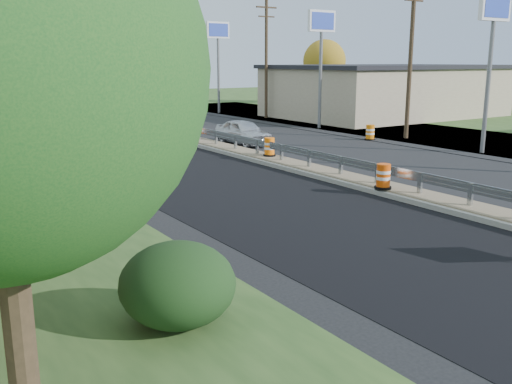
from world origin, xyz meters
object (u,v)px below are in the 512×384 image
barrel_median_far (183,131)px  car_dark_far (111,105)px  barrel_shoulder_near (370,133)px  barrel_median_mid (269,147)px  barrel_median_near (383,177)px  car_silver (244,132)px

barrel_median_far → car_dark_far: 21.02m
barrel_shoulder_near → barrel_median_mid: bearing=-164.1°
barrel_median_near → barrel_shoulder_near: (9.75, 10.55, -0.22)m
car_dark_far → barrel_median_near: bearing=90.2°
car_silver → car_dark_far: bearing=86.6°
barrel_median_near → barrel_shoulder_near: size_ratio=0.97×
barrel_median_mid → car_dark_far: size_ratio=0.17×
barrel_shoulder_near → car_silver: 7.68m
barrel_shoulder_near → car_dark_far: bearing=104.5°
barrel_median_near → car_dark_far: car_dark_far is taller
barrel_shoulder_near → car_dark_far: 26.77m
car_silver → barrel_median_far: bearing=134.8°
barrel_median_near → car_silver: car_silver is taller
car_dark_far → barrel_median_far: bearing=86.6°
barrel_median_mid → car_dark_far: bearing=85.2°
barrel_median_near → barrel_shoulder_near: bearing=47.2°
barrel_median_near → barrel_median_far: (0.00, 15.68, 0.01)m
barrel_median_mid → barrel_shoulder_near: size_ratio=0.95×
barrel_median_far → barrel_median_near: bearing=-90.0°
barrel_median_far → barrel_shoulder_near: 11.02m
barrel_median_far → car_silver: (2.58, -2.41, 0.03)m
barrel_shoulder_near → car_silver: car_silver is taller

